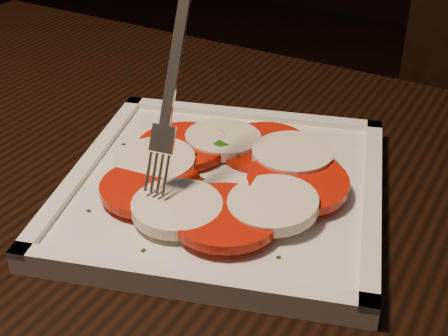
{
  "coord_description": "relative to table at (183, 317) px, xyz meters",
  "views": [
    {
      "loc": [
        -0.04,
        -0.14,
        1.07
      ],
      "look_at": [
        -0.27,
        0.27,
        0.78
      ],
      "focal_mm": 50.0,
      "sensor_mm": 36.0,
      "label": 1
    }
  ],
  "objects": [
    {
      "name": "caprese_salad",
      "position": [
        0.01,
        0.07,
        0.12
      ],
      "size": [
        0.23,
        0.23,
        0.02
      ],
      "color": "red",
      "rests_on": "plate"
    },
    {
      "name": "plate",
      "position": [
        0.01,
        0.07,
        0.11
      ],
      "size": [
        0.35,
        0.35,
        0.01
      ],
      "primitive_type": "cube",
      "rotation": [
        0.0,
        0.0,
        0.3
      ],
      "color": "white",
      "rests_on": "table"
    },
    {
      "name": "table",
      "position": [
        0.0,
        0.0,
        0.0
      ],
      "size": [
        1.2,
        0.8,
        0.75
      ],
      "rotation": [
        0.0,
        0.0,
        0.0
      ],
      "color": "black",
      "rests_on": "ground"
    },
    {
      "name": "fork",
      "position": [
        -0.03,
        0.05,
        0.22
      ],
      "size": [
        0.05,
        0.09,
        0.16
      ],
      "primitive_type": null,
      "rotation": [
        0.0,
        0.0,
        0.15
      ],
      "color": "white",
      "rests_on": "caprese_salad"
    }
  ]
}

